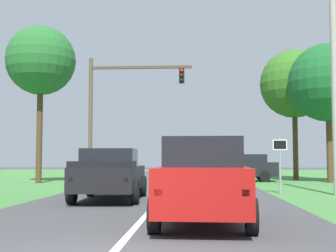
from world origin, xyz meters
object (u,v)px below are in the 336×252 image
object	(u,v)px
extra_tree_1	(41,61)
oak_tree_right	(294,84)
red_suv_near	(203,179)
pickup_truck_lead	(110,174)
utility_pole_right	(334,69)
keep_moving_sign	(280,157)
crossing_suv_far	(241,167)
extra_tree_2	(328,83)
traffic_light	(116,101)

from	to	relation	value
extra_tree_1	oak_tree_right	bearing A→B (deg)	16.22
red_suv_near	pickup_truck_lead	distance (m)	6.59
oak_tree_right	utility_pole_right	bearing A→B (deg)	-95.06
pickup_truck_lead	keep_moving_sign	bearing A→B (deg)	27.48
extra_tree_1	utility_pole_right	bearing A→B (deg)	-29.08
crossing_suv_far	extra_tree_2	world-z (taller)	extra_tree_2
traffic_light	extra_tree_2	xyz separation A→B (m)	(13.12, 1.33, 1.24)
red_suv_near	keep_moving_sign	distance (m)	9.81
oak_tree_right	crossing_suv_far	bearing A→B (deg)	-155.06
pickup_truck_lead	extra_tree_1	distance (m)	14.55
oak_tree_right	crossing_suv_far	size ratio (longest dim) A/B	1.95
traffic_light	extra_tree_2	world-z (taller)	extra_tree_2
oak_tree_right	crossing_suv_far	xyz separation A→B (m)	(-3.90, -1.82, -5.74)
extra_tree_1	crossing_suv_far	bearing A→B (deg)	13.31
crossing_suv_far	red_suv_near	bearing A→B (deg)	-98.03
oak_tree_right	extra_tree_1	size ratio (longest dim) A/B	0.94
pickup_truck_lead	extra_tree_2	distance (m)	17.85
oak_tree_right	extra_tree_2	world-z (taller)	oak_tree_right
oak_tree_right	red_suv_near	bearing A→B (deg)	-107.14
keep_moving_sign	traffic_light	bearing A→B (deg)	136.56
traffic_light	red_suv_near	bearing A→B (deg)	-73.68
extra_tree_2	crossing_suv_far	bearing A→B (deg)	164.38
extra_tree_2	keep_moving_sign	bearing A→B (deg)	-116.82
pickup_truck_lead	oak_tree_right	size ratio (longest dim) A/B	0.58
red_suv_near	traffic_light	world-z (taller)	traffic_light
keep_moving_sign	extra_tree_2	distance (m)	11.42
extra_tree_2	traffic_light	bearing A→B (deg)	-174.22
keep_moving_sign	red_suv_near	bearing A→B (deg)	-110.27
pickup_truck_lead	extra_tree_2	bearing A→B (deg)	48.37
keep_moving_sign	extra_tree_1	world-z (taller)	extra_tree_1
red_suv_near	crossing_suv_far	bearing A→B (deg)	81.97
red_suv_near	extra_tree_2	size ratio (longest dim) A/B	0.54
pickup_truck_lead	extra_tree_2	world-z (taller)	extra_tree_2
keep_moving_sign	utility_pole_right	size ratio (longest dim) A/B	0.23
oak_tree_right	utility_pole_right	xyz separation A→B (m)	(-1.18, -13.26, -1.50)
traffic_light	crossing_suv_far	xyz separation A→B (m)	(7.84, 2.80, -4.04)
red_suv_near	keep_moving_sign	xyz separation A→B (m)	(3.39, 9.19, 0.53)
red_suv_near	traffic_light	size ratio (longest dim) A/B	0.62
keep_moving_sign	extra_tree_1	size ratio (longest dim) A/B	0.25
traffic_light	utility_pole_right	xyz separation A→B (m)	(10.57, -8.64, 0.20)
traffic_light	extra_tree_1	xyz separation A→B (m)	(-4.69, -0.16, 2.52)
crossing_suv_far	utility_pole_right	xyz separation A→B (m)	(2.73, -11.45, 4.24)
traffic_light	extra_tree_1	world-z (taller)	extra_tree_1
keep_moving_sign	oak_tree_right	xyz separation A→B (m)	(3.32, 12.59, 5.12)
crossing_suv_far	extra_tree_2	bearing A→B (deg)	-15.62
crossing_suv_far	keep_moving_sign	bearing A→B (deg)	-86.92
red_suv_near	pickup_truck_lead	bearing A→B (deg)	119.36
red_suv_near	crossing_suv_far	world-z (taller)	red_suv_near
extra_tree_1	red_suv_near	bearing A→B (deg)	-60.27
pickup_truck_lead	traffic_light	world-z (taller)	traffic_light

